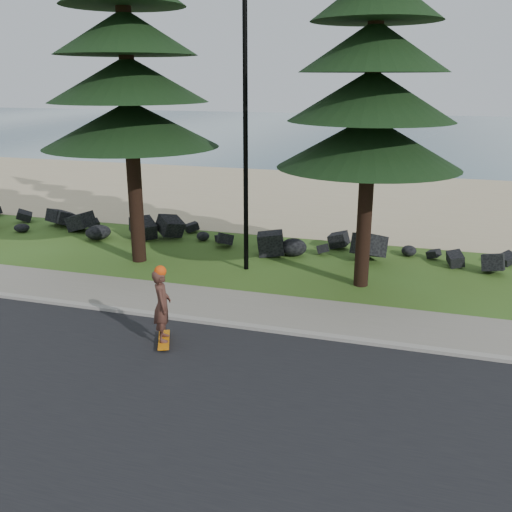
{
  "coord_description": "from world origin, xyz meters",
  "views": [
    {
      "loc": [
        5.05,
        -12.4,
        5.58
      ],
      "look_at": [
        1.28,
        0.0,
        1.49
      ],
      "focal_mm": 40.0,
      "sensor_mm": 36.0,
      "label": 1
    }
  ],
  "objects": [
    {
      "name": "lamp_post",
      "position": [
        0.0,
        3.2,
        4.13
      ],
      "size": [
        0.25,
        0.14,
        8.14
      ],
      "color": "black",
      "rests_on": "ground"
    },
    {
      "name": "ocean",
      "position": [
        0.0,
        51.0,
        0.0
      ],
      "size": [
        160.0,
        58.0,
        0.01
      ],
      "primitive_type": "cube",
      "color": "#365668",
      "rests_on": "ground"
    },
    {
      "name": "skateboarder",
      "position": [
        -0.16,
        -2.17,
        0.9
      ],
      "size": [
        0.61,
        0.97,
        1.78
      ],
      "rotation": [
        0.0,
        0.0,
        1.99
      ],
      "color": "#CB6D0B",
      "rests_on": "ground"
    },
    {
      "name": "ground",
      "position": [
        0.0,
        0.0,
        0.0
      ],
      "size": [
        160.0,
        160.0,
        0.0
      ],
      "primitive_type": "plane",
      "color": "#3B571B",
      "rests_on": "ground"
    },
    {
      "name": "sidewalk",
      "position": [
        0.0,
        0.2,
        0.04
      ],
      "size": [
        160.0,
        2.0,
        0.08
      ],
      "primitive_type": "cube",
      "color": "gray",
      "rests_on": "ground"
    },
    {
      "name": "seawall_boulders",
      "position": [
        0.0,
        5.6,
        0.0
      ],
      "size": [
        60.0,
        2.4,
        1.1
      ],
      "primitive_type": null,
      "color": "black",
      "rests_on": "ground"
    },
    {
      "name": "road",
      "position": [
        0.0,
        -4.5,
        0.01
      ],
      "size": [
        160.0,
        7.0,
        0.02
      ],
      "primitive_type": "cube",
      "color": "black",
      "rests_on": "ground"
    },
    {
      "name": "kerb",
      "position": [
        0.0,
        -0.9,
        0.05
      ],
      "size": [
        160.0,
        0.2,
        0.1
      ],
      "primitive_type": "cube",
      "color": "#9C968C",
      "rests_on": "ground"
    },
    {
      "name": "beach_sand",
      "position": [
        0.0,
        14.5,
        0.01
      ],
      "size": [
        160.0,
        15.0,
        0.01
      ],
      "primitive_type": "cube",
      "color": "tan",
      "rests_on": "ground"
    }
  ]
}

